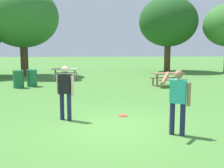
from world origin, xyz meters
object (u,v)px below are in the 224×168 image
at_px(picnic_table_near, 168,76).
at_px(trash_can_further_along, 18,79).
at_px(person_thrower, 65,89).
at_px(person_catcher, 178,97).
at_px(tree_slender_mid, 168,22).
at_px(trash_can_beside_table, 32,78).
at_px(tree_far_right, 23,17).
at_px(picnic_table_far, 65,72).
at_px(frisbee, 123,116).

distance_m(picnic_table_near, trash_can_further_along, 8.31).
bearing_deg(person_thrower, person_catcher, -29.96).
relative_size(picnic_table_near, tree_slender_mid, 0.28).
relative_size(trash_can_beside_table, tree_slender_mid, 0.14).
distance_m(picnic_table_near, tree_far_right, 12.08).
bearing_deg(trash_can_further_along, picnic_table_far, 57.57).
bearing_deg(picnic_table_far, person_thrower, -84.64).
distance_m(frisbee, picnic_table_near, 7.42).
height_order(frisbee, trash_can_beside_table, trash_can_beside_table).
height_order(person_thrower, tree_far_right, tree_far_right).
bearing_deg(frisbee, tree_far_right, 115.20).
xyz_separation_m(picnic_table_near, trash_can_further_along, (-8.31, 0.02, -0.08)).
distance_m(person_catcher, tree_far_right, 17.06).
bearing_deg(tree_slender_mid, picnic_table_far, -144.94).
bearing_deg(picnic_table_near, person_thrower, -126.39).
height_order(picnic_table_near, tree_far_right, tree_far_right).
height_order(frisbee, picnic_table_near, picnic_table_near).
bearing_deg(tree_far_right, trash_can_beside_table, -73.18).
distance_m(picnic_table_near, picnic_table_far, 7.03).
bearing_deg(picnic_table_near, trash_can_further_along, 179.87).
xyz_separation_m(picnic_table_far, tree_slender_mid, (8.77, 6.15, 3.94)).
bearing_deg(picnic_table_far, trash_can_further_along, -122.43).
bearing_deg(person_catcher, tree_slender_mid, 75.05).
distance_m(person_thrower, person_catcher, 3.36).
bearing_deg(frisbee, picnic_table_far, 105.31).
bearing_deg(tree_slender_mid, picnic_table_near, -105.42).
xyz_separation_m(picnic_table_near, tree_far_right, (-9.47, 6.41, 3.90)).
bearing_deg(person_catcher, trash_can_further_along, 125.13).
bearing_deg(person_thrower, trash_can_further_along, 114.51).
distance_m(picnic_table_far, trash_can_beside_table, 3.38).
bearing_deg(picnic_table_near, frisbee, -116.93).
xyz_separation_m(person_catcher, frisbee, (-1.13, 2.04, -0.95)).
relative_size(frisbee, trash_can_further_along, 0.30).
relative_size(person_catcher, picnic_table_near, 0.85).
bearing_deg(person_catcher, picnic_table_far, 107.78).
xyz_separation_m(trash_can_beside_table, trash_can_further_along, (-0.63, -0.48, 0.00)).
distance_m(trash_can_beside_table, tree_far_right, 7.35).
distance_m(person_thrower, frisbee, 2.04).
relative_size(frisbee, picnic_table_far, 0.16).
distance_m(trash_can_beside_table, trash_can_further_along, 0.79).
height_order(picnic_table_far, tree_far_right, tree_far_right).
distance_m(tree_far_right, tree_slender_mid, 12.55).
height_order(person_thrower, frisbee, person_thrower).
xyz_separation_m(picnic_table_near, trash_can_beside_table, (-7.68, 0.50, -0.08)).
distance_m(person_catcher, frisbee, 2.52).
xyz_separation_m(picnic_table_near, tree_slender_mid, (2.66, 9.63, 3.94)).
relative_size(trash_can_beside_table, tree_far_right, 0.14).
distance_m(person_thrower, picnic_table_far, 10.49).
height_order(trash_can_beside_table, tree_far_right, tree_far_right).
distance_m(trash_can_further_along, tree_far_right, 7.62).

